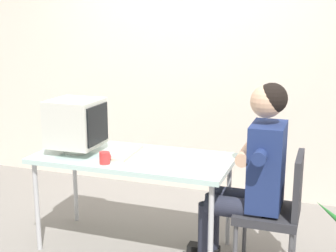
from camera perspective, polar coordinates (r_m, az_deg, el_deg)
The scene contains 8 objects.
ground_plane at distance 3.72m, azimuth -4.15°, elevation -14.62°, with size 12.00×12.00×0.00m, color gray.
wall_back at distance 4.54m, azimuth 6.26°, elevation 10.14°, with size 8.00×0.10×3.00m, color beige.
desk at distance 3.45m, azimuth -4.34°, elevation -4.53°, with size 1.47×0.68×0.73m.
crt_monitor at distance 3.55m, azimuth -11.30°, elevation 0.34°, with size 0.37×0.36×0.41m.
keyboard at distance 3.49m, azimuth -5.51°, elevation -3.22°, with size 0.19×0.42×0.03m.
office_chair at distance 3.26m, azimuth 13.36°, elevation -9.66°, with size 0.42×0.42×0.86m.
person_seated at distance 3.19m, azimuth 10.42°, elevation -5.29°, with size 0.68×0.55×1.33m.
desk_mug at distance 3.27m, azimuth -7.81°, elevation -3.91°, with size 0.07×0.08×0.09m.
Camera 1 is at (1.33, -3.01, 1.72)m, focal length 49.32 mm.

